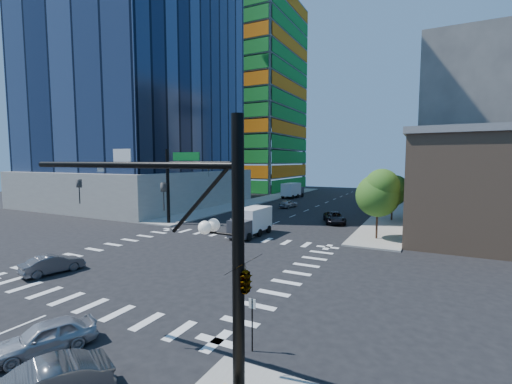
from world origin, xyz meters
The scene contains 19 objects.
ground centered at (0.00, 0.00, 0.00)m, with size 160.00×160.00×0.00m, color black.
road_markings centered at (0.00, 0.00, 0.01)m, with size 20.00×20.00×0.01m, color silver.
sidewalk_ne centered at (12.50, 40.00, 0.07)m, with size 5.00×60.00×0.15m, color gray.
sidewalk_nw centered at (-12.50, 40.00, 0.07)m, with size 5.00×60.00×0.15m, color gray.
office_tower centered at (-30.00, 25.00, 35.13)m, with size 30.00×30.00×71.00m.
construction_building centered at (-27.41, 61.93, 24.61)m, with size 25.16×34.50×70.60m.
bg_building_ne centered at (27.00, 55.00, 14.00)m, with size 24.00×30.00×28.00m, color #5C5753.
signal_mast_se centered at (10.60, -11.50, 5.01)m, with size 10.51×2.48×9.00m.
signal_mast_nw centered at (-10.00, 11.50, 5.49)m, with size 10.20×0.40×9.00m.
tree_south centered at (12.63, 13.90, 4.69)m, with size 4.16×4.16×6.82m.
tree_north centered at (12.93, 25.90, 3.99)m, with size 3.54×3.52×5.78m.
no_parking_sign centered at (10.70, -9.00, 1.38)m, with size 0.30×0.06×2.20m.
car_nb_near centered at (3.27, -12.78, 0.64)m, with size 1.50×3.73×1.27m, color #ADAEB5.
car_nb_far centered at (6.59, 21.17, 0.70)m, with size 2.31×5.02×1.39m, color black.
car_sb_near centered at (-2.07, 13.85, 0.73)m, with size 2.05×5.04×1.46m, color silver.
car_sb_mid centered at (-3.76, 31.91, 0.67)m, with size 1.58×3.93×1.34m, color #A0A3A8.
car_sb_cross centered at (-6.02, -6.56, 0.64)m, with size 1.35×3.88×1.28m, color #48474C.
box_truck_near centered at (0.62, 9.92, 1.25)m, with size 2.43×5.46×2.84m.
box_truck_far centered at (-8.50, 46.77, 1.38)m, with size 3.05×6.16×3.13m.
Camera 1 is at (16.79, -20.75, 7.69)m, focal length 24.00 mm.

